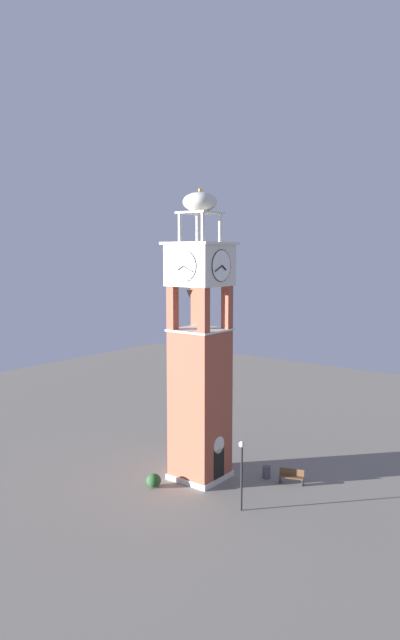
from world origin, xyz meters
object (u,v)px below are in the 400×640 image
clock_tower (200,363)px  trash_bin (266,472)px  park_bench (291,476)px  lamp_post (242,463)px

clock_tower → trash_bin: (2.59, -3.55, -7.35)m
park_bench → lamp_post: lamp_post is taller
lamp_post → park_bench: bearing=-4.7°
clock_tower → park_bench: (2.78, -5.30, -7.26)m
lamp_post → clock_tower: bearing=63.6°
lamp_post → trash_bin: bearing=14.9°
park_bench → trash_bin: bearing=96.0°
park_bench → clock_tower: bearing=117.6°
clock_tower → trash_bin: bearing=-53.8°
lamp_post → trash_bin: (5.02, 1.33, -2.44)m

